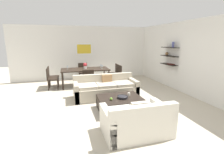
# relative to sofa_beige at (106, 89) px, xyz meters

# --- Properties ---
(ground_plane) EXTENTS (18.00, 18.00, 0.00)m
(ground_plane) POSITION_rel_sofa_beige_xyz_m (0.01, -0.34, -0.29)
(ground_plane) COLOR #BCB29E
(back_wall_unit) EXTENTS (8.40, 0.09, 2.70)m
(back_wall_unit) POSITION_rel_sofa_beige_xyz_m (0.30, 3.19, 1.06)
(back_wall_unit) COLOR silver
(back_wall_unit) RESTS_ON ground
(right_wall_shelf_unit) EXTENTS (0.34, 8.20, 2.70)m
(right_wall_shelf_unit) POSITION_rel_sofa_beige_xyz_m (3.03, 0.27, 1.06)
(right_wall_shelf_unit) COLOR silver
(right_wall_shelf_unit) RESTS_ON ground
(sofa_beige) EXTENTS (2.20, 0.90, 0.78)m
(sofa_beige) POSITION_rel_sofa_beige_xyz_m (0.00, 0.00, 0.00)
(sofa_beige) COLOR #B2A893
(sofa_beige) RESTS_ON ground
(loveseat_white) EXTENTS (1.41, 0.90, 0.78)m
(loveseat_white) POSITION_rel_sofa_beige_xyz_m (0.07, -2.51, 0.00)
(loveseat_white) COLOR silver
(loveseat_white) RESTS_ON ground
(coffee_table) EXTENTS (1.23, 1.00, 0.38)m
(coffee_table) POSITION_rel_sofa_beige_xyz_m (0.13, -1.22, -0.10)
(coffee_table) COLOR black
(coffee_table) RESTS_ON ground
(decorative_bowl) EXTENTS (0.30, 0.30, 0.06)m
(decorative_bowl) POSITION_rel_sofa_beige_xyz_m (0.18, -1.29, 0.12)
(decorative_bowl) COLOR black
(decorative_bowl) RESTS_ON coffee_table
(candle_jar) EXTENTS (0.08, 0.08, 0.09)m
(candle_jar) POSITION_rel_sofa_beige_xyz_m (0.44, -1.13, 0.13)
(candle_jar) COLOR silver
(candle_jar) RESTS_ON coffee_table
(apple_on_coffee_table) EXTENTS (0.08, 0.08, 0.08)m
(apple_on_coffee_table) POSITION_rel_sofa_beige_xyz_m (-0.17, -1.36, 0.13)
(apple_on_coffee_table) COLOR #669E2D
(apple_on_coffee_table) RESTS_ON coffee_table
(dining_table) EXTENTS (2.07, 1.03, 0.75)m
(dining_table) POSITION_rel_sofa_beige_xyz_m (-0.50, 1.80, 0.40)
(dining_table) COLOR black
(dining_table) RESTS_ON ground
(dining_chair_right_near) EXTENTS (0.44, 0.44, 0.88)m
(dining_chair_right_near) POSITION_rel_sofa_beige_xyz_m (0.94, 1.57, 0.21)
(dining_chair_right_near) COLOR black
(dining_chair_right_near) RESTS_ON ground
(dining_chair_foot) EXTENTS (0.44, 0.44, 0.88)m
(dining_chair_foot) POSITION_rel_sofa_beige_xyz_m (-0.50, 0.87, 0.21)
(dining_chair_foot) COLOR black
(dining_chair_foot) RESTS_ON ground
(dining_chair_left_far) EXTENTS (0.44, 0.44, 0.88)m
(dining_chair_left_far) POSITION_rel_sofa_beige_xyz_m (-1.94, 2.03, 0.21)
(dining_chair_left_far) COLOR black
(dining_chair_left_far) RESTS_ON ground
(dining_chair_left_near) EXTENTS (0.44, 0.44, 0.88)m
(dining_chair_left_near) POSITION_rel_sofa_beige_xyz_m (-1.94, 1.57, 0.21)
(dining_chair_left_near) COLOR black
(dining_chair_left_near) RESTS_ON ground
(dining_chair_head) EXTENTS (0.44, 0.44, 0.88)m
(dining_chair_head) POSITION_rel_sofa_beige_xyz_m (-0.50, 2.72, 0.21)
(dining_chair_head) COLOR black
(dining_chair_head) RESTS_ON ground
(dining_chair_right_far) EXTENTS (0.44, 0.44, 0.88)m
(dining_chair_right_far) POSITION_rel_sofa_beige_xyz_m (0.94, 2.03, 0.21)
(dining_chair_right_far) COLOR black
(dining_chair_right_far) RESTS_ON ground
(wine_glass_right_near) EXTENTS (0.07, 0.07, 0.16)m
(wine_glass_right_near) POSITION_rel_sofa_beige_xyz_m (0.25, 1.67, 0.57)
(wine_glass_right_near) COLOR silver
(wine_glass_right_near) RESTS_ON dining_table
(wine_glass_left_far) EXTENTS (0.07, 0.07, 0.16)m
(wine_glass_left_far) POSITION_rel_sofa_beige_xyz_m (-1.25, 1.93, 0.57)
(wine_glass_left_far) COLOR silver
(wine_glass_left_far) RESTS_ON dining_table
(wine_glass_right_far) EXTENTS (0.07, 0.07, 0.16)m
(wine_glass_right_far) POSITION_rel_sofa_beige_xyz_m (0.25, 1.93, 0.57)
(wine_glass_right_far) COLOR silver
(wine_glass_right_far) RESTS_ON dining_table
(centerpiece_vase) EXTENTS (0.16, 0.16, 0.27)m
(centerpiece_vase) POSITION_rel_sofa_beige_xyz_m (-0.49, 1.78, 0.61)
(centerpiece_vase) COLOR silver
(centerpiece_vase) RESTS_ON dining_table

